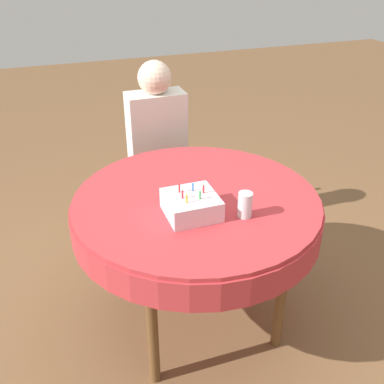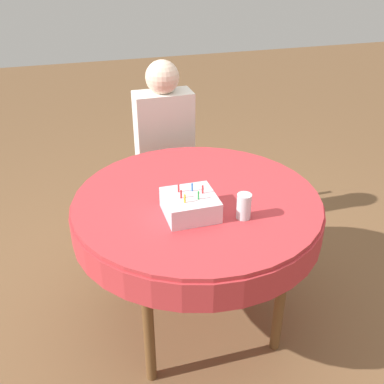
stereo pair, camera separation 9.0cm
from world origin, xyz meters
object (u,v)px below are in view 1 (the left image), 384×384
Objects in this scene: birthday_cake at (191,205)px; person at (158,138)px; drinking_glass at (245,205)px; chair at (156,165)px.

person is at bearing 83.01° from birthday_cake.
birthday_cake is at bearing -96.85° from person.
person is 5.37× the size of birthday_cake.
birthday_cake is 0.23m from drinking_glass.
person is 10.44× the size of drinking_glass.
birthday_cake is (-0.12, -0.96, 0.08)m from person.
chair is 3.99× the size of birthday_cake.
drinking_glass is at bearing -23.49° from birthday_cake.
chair reaches higher than birthday_cake.
chair is at bearing 83.54° from birthday_cake.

